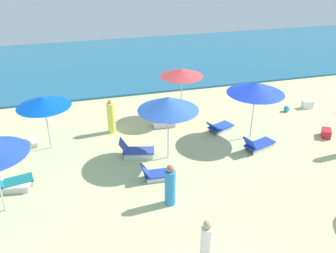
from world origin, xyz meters
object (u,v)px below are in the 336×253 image
object	(u,v)px
lounge_chair_1_1	(10,184)
beachgoer_4	(170,186)
lounge_chair_3_0	(258,144)
lounge_chair_1_0	(12,182)
beachgoer_2	(206,245)
beach_ball_1	(287,109)
cooler_box_2	(307,105)
cooler_box_0	(326,133)
lounge_chair_2_1	(136,151)
umbrella_7	(182,72)
umbrella_6	(43,102)
lounge_chair_6_0	(18,144)
umbrella_2	(168,104)
lounge_chair_7_0	(162,121)
lounge_chair_2_0	(157,174)
beachgoer_0	(111,117)
lounge_chair_3_1	(219,127)
umbrella_3	(256,88)

from	to	relation	value
lounge_chair_1_1	beachgoer_4	xyz separation A→B (m)	(5.32, -2.22, 0.46)
lounge_chair_3_0	lounge_chair_1_0	bearing A→B (deg)	71.84
beachgoer_2	beach_ball_1	distance (m)	11.36
lounge_chair_3_0	cooler_box_2	world-z (taller)	lounge_chair_3_0
lounge_chair_1_0	cooler_box_0	distance (m)	13.44
lounge_chair_2_1	umbrella_7	size ratio (longest dim) A/B	0.59
lounge_chair_1_1	lounge_chair_1_0	bearing A→B (deg)	-16.80
lounge_chair_3_0	umbrella_6	bearing A→B (deg)	54.94
lounge_chair_1_1	beach_ball_1	xyz separation A→B (m)	(13.24, 3.36, -0.09)
lounge_chair_1_1	cooler_box_2	bearing A→B (deg)	-68.89
lounge_chair_3_0	beach_ball_1	xyz separation A→B (m)	(3.33, 3.12, -0.08)
lounge_chair_3_0	beach_ball_1	world-z (taller)	lounge_chair_3_0
beachgoer_2	beach_ball_1	bearing A→B (deg)	-129.44
lounge_chair_6_0	umbrella_2	bearing A→B (deg)	-123.41
lounge_chair_1_1	beach_ball_1	bearing A→B (deg)	-68.08
lounge_chair_1_1	beachgoer_4	world-z (taller)	beachgoer_4
lounge_chair_6_0	lounge_chair_7_0	distance (m)	6.50
beach_ball_1	lounge_chair_6_0	bearing A→B (deg)	-178.14
lounge_chair_2_0	umbrella_2	bearing A→B (deg)	-28.94
lounge_chair_6_0	beachgoer_0	distance (m)	4.14
lounge_chair_6_0	umbrella_7	world-z (taller)	umbrella_7
lounge_chair_3_0	beachgoer_2	xyz separation A→B (m)	(-4.34, -5.23, 0.49)
cooler_box_0	umbrella_7	bearing A→B (deg)	-90.30
umbrella_6	lounge_chair_7_0	world-z (taller)	umbrella_6
lounge_chair_1_1	lounge_chair_2_1	xyz separation A→B (m)	(4.75, 1.04, 0.03)
lounge_chair_2_1	beachgoer_0	distance (m)	2.58
lounge_chair_1_0	lounge_chair_7_0	xyz separation A→B (m)	(6.45, 3.34, 0.00)
lounge_chair_3_0	beach_ball_1	distance (m)	4.57
lounge_chair_3_0	lounge_chair_7_0	world-z (taller)	lounge_chair_3_0
lounge_chair_1_1	beach_ball_1	distance (m)	13.66
umbrella_2	umbrella_7	world-z (taller)	umbrella_2
lounge_chair_3_1	cooler_box_2	bearing A→B (deg)	-100.89
umbrella_6	lounge_chair_2_1	bearing A→B (deg)	-25.86
umbrella_3	beachgoer_2	size ratio (longest dim) A/B	1.70
lounge_chair_2_1	umbrella_3	bearing A→B (deg)	-73.62
lounge_chair_2_1	lounge_chair_6_0	distance (m)	5.11
umbrella_2	lounge_chair_3_0	xyz separation A→B (m)	(3.88, -0.39, -2.19)
lounge_chair_6_0	beachgoer_2	bearing A→B (deg)	-157.40
beachgoer_2	umbrella_6	bearing A→B (deg)	-57.99
beachgoer_0	lounge_chair_3_1	bearing A→B (deg)	27.74
lounge_chair_1_1	umbrella_3	distance (m)	10.43
lounge_chair_1_1	beachgoer_2	size ratio (longest dim) A/B	0.89
cooler_box_0	cooler_box_2	bearing A→B (deg)	-167.50
lounge_chair_6_0	cooler_box_0	world-z (taller)	lounge_chair_6_0
cooler_box_2	lounge_chair_6_0	bearing A→B (deg)	7.23
lounge_chair_3_0	beachgoer_4	world-z (taller)	beachgoer_4
lounge_chair_2_0	beachgoer_4	size ratio (longest dim) A/B	0.82
lounge_chair_1_1	umbrella_2	world-z (taller)	umbrella_2
beachgoer_0	beachgoer_2	size ratio (longest dim) A/B	1.06
umbrella_7	cooler_box_0	size ratio (longest dim) A/B	4.45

